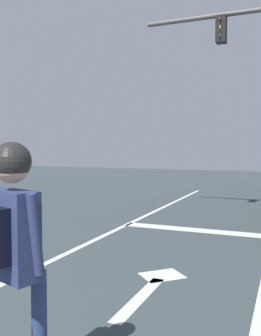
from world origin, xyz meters
TOP-DOWN VIEW (x-y plane):
  - lane_line_center at (-0.10, 6.00)m, footprint 0.12×20.00m
  - stop_bar at (1.55, 8.71)m, footprint 3.31×0.40m
  - lane_arrow_stem at (1.71, 4.86)m, footprint 0.16×1.40m
  - lane_arrow_head at (1.71, 5.71)m, footprint 0.71×0.71m
  - skater at (1.64, 2.75)m, footprint 0.46×0.63m

SIDE VIEW (x-z plane):
  - lane_line_center at x=-0.10m, z-range 0.00..0.01m
  - stop_bar at x=1.55m, z-range 0.00..0.01m
  - lane_arrow_stem at x=1.71m, z-range 0.00..0.01m
  - lane_arrow_head at x=1.71m, z-range 0.00..0.01m
  - skater at x=1.64m, z-range 0.33..2.07m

